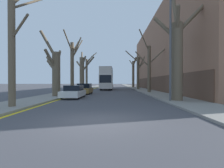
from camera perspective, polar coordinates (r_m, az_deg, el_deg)
name	(u,v)px	position (r m, az deg, el deg)	size (l,w,h in m)	color
ground_plane	(98,122)	(7.05, -4.72, -12.31)	(300.00, 300.00, 0.00)	#424247
sidewalk_left	(94,87)	(57.27, -5.75, -0.90)	(3.18, 120.00, 0.12)	gray
sidewalk_right	(132,87)	(57.12, 6.54, -0.91)	(3.18, 120.00, 0.12)	gray
building_facade_right	(176,56)	(37.08, 20.21, 8.71)	(10.08, 45.43, 13.66)	#93664C
kerb_line_stripe	(100,87)	(57.09, -3.98, -0.96)	(0.24, 120.00, 0.01)	yellow
street_tree_left_0	(13,38)	(12.37, -29.53, 12.98)	(1.62, 3.48, 9.24)	brown
street_tree_left_1	(55,70)	(19.52, -18.06, 4.31)	(2.17, 3.83, 7.04)	brown
street_tree_left_2	(73,63)	(25.97, -12.75, 6.55)	(2.14, 5.05, 8.52)	brown
street_tree_left_3	(82,72)	(33.25, -9.70, 3.95)	(4.03, 3.27, 7.56)	brown
street_tree_left_4	(87,72)	(39.57, -8.14, 3.88)	(2.46, 2.27, 8.36)	brown
street_tree_right_0	(177,54)	(15.21, 20.56, 9.20)	(4.33, 3.63, 8.89)	brown
street_tree_right_1	(149,67)	(26.20, 11.95, 5.51)	(4.15, 1.51, 9.16)	brown
street_tree_right_2	(138,71)	(37.38, 8.50, 4.20)	(4.16, 3.43, 8.19)	brown
street_tree_right_3	(133,72)	(49.06, 6.98, 3.78)	(2.16, 4.83, 8.70)	brown
double_decker_bus	(107,78)	(36.97, -1.69, 2.11)	(2.47, 10.75, 4.48)	silver
parked_car_0	(74,92)	(17.80, -12.42, -2.53)	(1.75, 4.24, 1.26)	silver
parked_car_1	(84,89)	(23.67, -9.02, -1.61)	(1.85, 4.26, 1.39)	olive
lamp_post	(169,36)	(14.83, 18.22, 14.60)	(1.40, 0.20, 9.39)	#4C4F54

